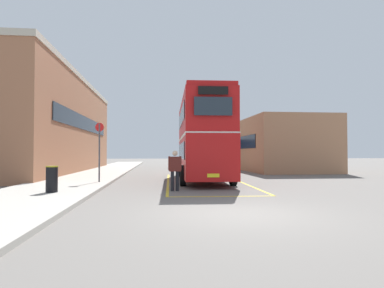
% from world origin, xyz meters
% --- Properties ---
extents(ground_plane, '(135.60, 135.60, 0.00)m').
position_xyz_m(ground_plane, '(0.00, 14.40, 0.00)').
color(ground_plane, '#66605B').
extents(sidewalk_left, '(4.00, 57.60, 0.14)m').
position_xyz_m(sidewalk_left, '(-6.50, 16.80, 0.07)').
color(sidewalk_left, '#A39E93').
rests_on(sidewalk_left, ground).
extents(brick_building_left, '(6.26, 23.06, 7.64)m').
position_xyz_m(brick_building_left, '(-11.17, 19.60, 3.82)').
color(brick_building_left, '#9E6647').
rests_on(brick_building_left, ground).
extents(depot_building_right, '(6.48, 16.17, 4.59)m').
position_xyz_m(depot_building_right, '(8.71, 22.84, 2.29)').
color(depot_building_right, '#AD7A56').
rests_on(depot_building_right, ground).
extents(double_decker_bus, '(2.98, 10.22, 4.75)m').
position_xyz_m(double_decker_bus, '(0.42, 10.47, 2.51)').
color(double_decker_bus, black).
rests_on(double_decker_bus, ground).
extents(single_deck_bus, '(2.96, 8.55, 3.02)m').
position_xyz_m(single_deck_bus, '(3.78, 28.82, 1.64)').
color(single_deck_bus, black).
rests_on(single_deck_bus, ground).
extents(pedestrian_boarding, '(0.56, 0.31, 1.69)m').
position_xyz_m(pedestrian_boarding, '(-1.41, 5.33, 0.98)').
color(pedestrian_boarding, black).
rests_on(pedestrian_boarding, ground).
extents(litter_bin, '(0.45, 0.45, 0.97)m').
position_xyz_m(litter_bin, '(-6.02, 4.17, 0.63)').
color(litter_bin, black).
rests_on(litter_bin, sidewalk_left).
extents(bus_stop_sign, '(0.44, 0.12, 2.97)m').
position_xyz_m(bus_stop_sign, '(-5.05, 8.45, 1.91)').
color(bus_stop_sign, '#4C4C51').
rests_on(bus_stop_sign, sidewalk_left).
extents(bay_marking_yellow, '(4.51, 12.28, 0.01)m').
position_xyz_m(bay_marking_yellow, '(0.39, 8.59, 0.00)').
color(bay_marking_yellow, gold).
rests_on(bay_marking_yellow, ground).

